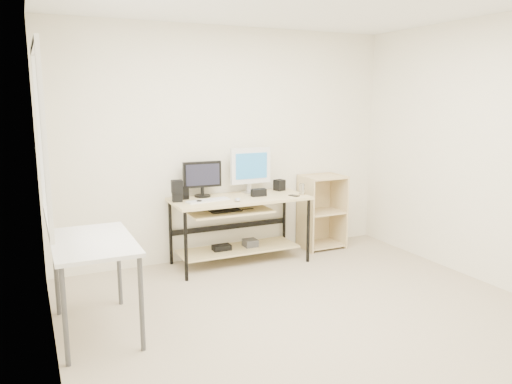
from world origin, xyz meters
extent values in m
cube|color=#B9AA8E|center=(0.00, 0.00, -0.01)|extent=(4.00, 4.00, 0.01)
cube|color=white|center=(0.00, 2.00, 1.30)|extent=(4.00, 0.01, 2.60)
cube|color=white|center=(-2.00, 0.00, 1.30)|extent=(0.01, 4.00, 2.60)
cube|color=white|center=(2.00, 0.00, 1.30)|extent=(0.01, 4.00, 2.60)
cube|color=white|center=(-1.98, 0.60, 1.55)|extent=(0.01, 1.00, 1.20)
cube|color=beige|center=(0.00, 1.66, 0.73)|extent=(1.50, 0.65, 0.03)
cube|color=beige|center=(-0.15, 1.60, 0.62)|extent=(0.90, 0.49, 0.02)
cube|color=beige|center=(0.00, 1.71, 0.15)|extent=(1.35, 0.46, 0.02)
cube|color=black|center=(-0.20, 1.60, 0.64)|extent=(0.33, 0.22, 0.01)
cylinder|color=black|center=(0.05, 1.55, 0.64)|extent=(0.14, 0.01, 0.01)
cube|color=#424245|center=(0.15, 1.71, 0.20)|extent=(0.15, 0.15, 0.08)
cube|color=black|center=(-0.20, 1.71, 0.19)|extent=(0.20, 0.12, 0.06)
cylinder|color=black|center=(-0.71, 1.37, 0.36)|extent=(0.04, 0.04, 0.72)
cylinder|color=black|center=(-0.71, 1.94, 0.36)|extent=(0.04, 0.04, 0.72)
cylinder|color=black|center=(0.71, 1.37, 0.36)|extent=(0.04, 0.04, 0.72)
cylinder|color=black|center=(0.71, 1.94, 0.36)|extent=(0.04, 0.04, 0.72)
cube|color=silver|center=(-1.68, 0.60, 0.73)|extent=(0.60, 1.00, 0.03)
cylinder|color=#424245|center=(-1.94, 0.14, 0.36)|extent=(0.04, 0.04, 0.72)
cylinder|color=#424245|center=(-1.94, 1.06, 0.36)|extent=(0.04, 0.04, 0.72)
cylinder|color=#424245|center=(-1.42, 0.14, 0.36)|extent=(0.04, 0.04, 0.72)
cylinder|color=#424245|center=(-1.42, 1.06, 0.36)|extent=(0.04, 0.04, 0.72)
cube|color=#DDC38A|center=(0.91, 1.78, 0.45)|extent=(0.02, 0.40, 0.90)
cube|color=#DDC38A|center=(1.39, 1.78, 0.45)|extent=(0.02, 0.40, 0.90)
cube|color=#DDC38A|center=(1.15, 1.97, 0.45)|extent=(0.50, 0.02, 0.90)
cube|color=#DDC38A|center=(1.15, 1.78, 0.04)|extent=(0.46, 0.38, 0.02)
cube|color=#DDC38A|center=(1.15, 1.78, 0.45)|extent=(0.46, 0.38, 0.02)
cube|color=#DDC38A|center=(1.15, 1.78, 0.88)|extent=(0.46, 0.38, 0.02)
cylinder|color=black|center=(-0.36, 1.87, 0.76)|extent=(0.18, 0.18, 0.02)
cylinder|color=black|center=(-0.36, 1.87, 0.81)|extent=(0.04, 0.04, 0.09)
cube|color=black|center=(-0.36, 1.87, 1.00)|extent=(0.43, 0.07, 0.28)
cube|color=black|center=(-0.36, 1.84, 1.00)|extent=(0.36, 0.02, 0.23)
cube|color=silver|center=(0.22, 1.85, 0.76)|extent=(0.17, 0.16, 0.01)
cylinder|color=silver|center=(0.22, 1.85, 0.81)|extent=(0.04, 0.04, 0.10)
cube|color=silver|center=(0.22, 1.85, 1.06)|extent=(0.49, 0.06, 0.41)
cube|color=#246BA0|center=(0.22, 1.83, 1.06)|extent=(0.41, 0.01, 0.33)
cube|color=silver|center=(-0.38, 1.61, 0.76)|extent=(0.48, 0.20, 0.02)
ellipsoid|color=#B6B6BB|center=(-0.10, 1.47, 0.77)|extent=(0.10, 0.12, 0.04)
cube|color=black|center=(0.22, 1.63, 0.79)|extent=(0.17, 0.09, 0.08)
cube|color=black|center=(-0.68, 1.73, 0.80)|extent=(0.12, 0.12, 0.09)
cube|color=black|center=(-0.68, 1.73, 0.91)|extent=(0.13, 0.13, 0.14)
cube|color=black|center=(0.59, 1.84, 0.81)|extent=(0.13, 0.13, 0.13)
cube|color=black|center=(-0.57, 1.80, 0.82)|extent=(0.08, 0.06, 0.14)
cylinder|color=black|center=(-0.49, 1.58, 0.76)|extent=(0.07, 0.07, 0.02)
cube|color=black|center=(0.58, 1.48, 0.75)|extent=(0.10, 0.13, 0.01)
cylinder|color=#A8844B|center=(0.70, 1.51, 0.75)|extent=(0.10, 0.10, 0.01)
cylinder|color=white|center=(0.70, 1.51, 0.81)|extent=(0.08, 0.08, 0.12)
camera|label=1|loc=(-2.10, -3.28, 1.83)|focal=35.00mm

